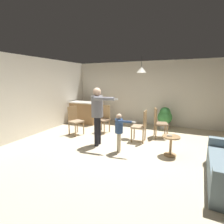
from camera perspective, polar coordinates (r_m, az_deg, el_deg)
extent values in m
plane|color=beige|center=(4.97, 1.45, -12.09)|extent=(7.68, 7.68, 0.00)
cube|color=silver|center=(7.66, 10.71, 6.22)|extent=(6.40, 0.10, 2.70)
cube|color=silver|center=(6.54, -25.49, 4.61)|extent=(0.10, 6.40, 2.70)
cylinder|color=#99754C|center=(3.39, 31.25, -25.04)|extent=(0.05, 0.05, 0.06)
cylinder|color=#99754C|center=(4.79, 30.09, -14.14)|extent=(0.05, 0.05, 0.06)
cube|color=olive|center=(7.81, -9.11, -0.28)|extent=(1.20, 0.60, 0.91)
cube|color=beige|center=(7.73, -9.22, 3.18)|extent=(1.26, 0.66, 0.04)
cylinder|color=#99754C|center=(4.63, 19.09, -7.78)|extent=(0.44, 0.44, 0.03)
cylinder|color=#99754C|center=(4.72, 18.89, -10.78)|extent=(0.06, 0.06, 0.49)
cylinder|color=#99754C|center=(4.80, 18.72, -13.34)|extent=(0.31, 0.31, 0.03)
cylinder|color=black|center=(5.20, -4.42, -6.04)|extent=(0.13, 0.13, 0.86)
cylinder|color=black|center=(5.04, -5.21, -6.59)|extent=(0.13, 0.13, 0.86)
cylinder|color=slate|center=(4.96, -4.94, 1.84)|extent=(0.34, 0.34, 0.61)
sphere|color=#D8AD8C|center=(4.91, -5.02, 6.71)|extent=(0.23, 0.23, 0.23)
cylinder|color=slate|center=(5.14, -4.07, 1.83)|extent=(0.10, 0.10, 0.57)
cylinder|color=slate|center=(4.63, -2.69, 4.45)|extent=(0.58, 0.16, 0.10)
cube|color=white|center=(4.53, 1.07, 4.31)|extent=(0.13, 0.05, 0.04)
cylinder|color=tan|center=(4.73, 2.45, -9.85)|extent=(0.08, 0.08, 0.53)
cylinder|color=tan|center=(4.63, 2.14, -10.32)|extent=(0.08, 0.08, 0.53)
cylinder|color=navy|center=(4.54, 2.34, -4.70)|extent=(0.21, 0.21, 0.38)
sphere|color=#D8AD8C|center=(4.47, 2.37, -1.47)|extent=(0.14, 0.14, 0.14)
cylinder|color=navy|center=(4.66, 2.67, -4.54)|extent=(0.06, 0.06, 0.36)
cylinder|color=navy|center=(4.35, 4.28, -3.25)|extent=(0.36, 0.12, 0.06)
cube|color=white|center=(4.31, 7.00, -3.41)|extent=(0.13, 0.06, 0.04)
cylinder|color=#99754C|center=(6.49, -11.49, -4.72)|extent=(0.04, 0.04, 0.45)
cylinder|color=#99754C|center=(6.28, -14.08, -5.34)|extent=(0.04, 0.04, 0.45)
cylinder|color=#99754C|center=(6.22, -9.43, -5.32)|extent=(0.04, 0.04, 0.45)
cylinder|color=#99754C|center=(6.00, -12.07, -6.00)|extent=(0.04, 0.04, 0.45)
cube|color=#997F60|center=(6.18, -11.86, -3.11)|extent=(0.52, 0.52, 0.05)
cube|color=#99754C|center=(6.27, -13.02, -0.38)|extent=(0.15, 0.37, 0.50)
cylinder|color=#99754C|center=(6.19, 13.92, -5.58)|extent=(0.04, 0.04, 0.45)
cylinder|color=#99754C|center=(5.84, 14.38, -6.56)|extent=(0.04, 0.04, 0.45)
cylinder|color=#99754C|center=(6.24, 17.21, -5.59)|extent=(0.04, 0.04, 0.45)
cylinder|color=#99754C|center=(5.91, 17.86, -6.56)|extent=(0.04, 0.04, 0.45)
cube|color=#7F664C|center=(5.98, 15.96, -3.77)|extent=(0.53, 0.53, 0.05)
cube|color=#99754C|center=(5.89, 14.28, -1.15)|extent=(0.15, 0.37, 0.50)
cylinder|color=#99754C|center=(5.32, 10.28, -8.13)|extent=(0.04, 0.04, 0.45)
cylinder|color=#99754C|center=(5.66, 10.95, -7.00)|extent=(0.04, 0.04, 0.45)
cylinder|color=#99754C|center=(5.39, 6.48, -7.76)|extent=(0.04, 0.04, 0.45)
cylinder|color=#99754C|center=(5.72, 7.38, -6.68)|extent=(0.04, 0.04, 0.45)
cube|color=#997F60|center=(5.45, 8.85, -4.88)|extent=(0.44, 0.44, 0.05)
cube|color=#99754C|center=(5.35, 10.92, -2.20)|extent=(0.06, 0.38, 0.50)
cylinder|color=#99754C|center=(6.42, -0.86, -4.66)|extent=(0.04, 0.04, 0.45)
cylinder|color=#99754C|center=(6.60, -3.55, -4.24)|extent=(0.04, 0.04, 0.45)
cylinder|color=#99754C|center=(6.12, -2.60, -5.43)|extent=(0.04, 0.04, 0.45)
cylinder|color=#99754C|center=(6.32, -5.36, -4.96)|extent=(0.04, 0.04, 0.45)
cube|color=#7F664C|center=(6.30, -3.12, -2.62)|extent=(0.46, 0.46, 0.05)
cube|color=#99754C|center=(6.40, -2.21, 0.11)|extent=(0.38, 0.08, 0.50)
cylinder|color=#B7B2AD|center=(7.19, 17.00, -4.25)|extent=(0.33, 0.33, 0.26)
sphere|color=#387F3D|center=(7.11, 17.15, -1.70)|extent=(0.56, 0.56, 0.56)
sphere|color=#387F3D|center=(7.07, 17.23, -0.14)|extent=(0.42, 0.42, 0.42)
cube|color=white|center=(4.59, 18.52, -7.47)|extent=(0.13, 0.06, 0.04)
cone|color=silver|center=(5.94, 9.79, 13.69)|extent=(0.32, 0.32, 0.20)
cylinder|color=black|center=(5.96, 9.88, 16.28)|extent=(0.01, 0.01, 0.36)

